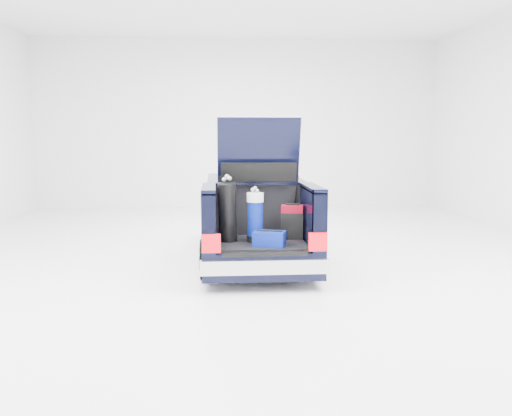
{
  "coord_description": "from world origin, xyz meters",
  "views": [
    {
      "loc": [
        -0.67,
        -9.47,
        2.2
      ],
      "look_at": [
        0.0,
        -0.5,
        0.98
      ],
      "focal_mm": 38.0,
      "sensor_mm": 36.0,
      "label": 1
    }
  ],
  "objects": [
    {
      "name": "red_suitcase",
      "position": [
        0.5,
        -1.3,
        0.86
      ],
      "size": [
        0.36,
        0.27,
        0.55
      ],
      "rotation": [
        0.0,
        0.0,
        -0.18
      ],
      "color": "maroon",
      "rests_on": "car"
    },
    {
      "name": "car",
      "position": [
        -0.0,
        0.11,
        0.67
      ],
      "size": [
        1.87,
        4.65,
        2.47
      ],
      "color": "black",
      "rests_on": "ground"
    },
    {
      "name": "ground",
      "position": [
        0.0,
        0.0,
        0.0
      ],
      "size": [
        14.0,
        14.0,
        0.0
      ],
      "primitive_type": "plane",
      "color": "white",
      "rests_on": "ground"
    },
    {
      "name": "blue_duffel",
      "position": [
        0.09,
        -1.81,
        0.71
      ],
      "size": [
        0.51,
        0.41,
        0.23
      ],
      "rotation": [
        0.0,
        0.0,
        -0.3
      ],
      "color": "navy",
      "rests_on": "car"
    },
    {
      "name": "black_golf_bag",
      "position": [
        -0.5,
        -1.44,
        1.05
      ],
      "size": [
        0.35,
        0.43,
        1.01
      ],
      "rotation": [
        0.0,
        0.0,
        -0.23
      ],
      "color": "black",
      "rests_on": "car"
    },
    {
      "name": "blue_golf_bag",
      "position": [
        -0.09,
        -1.5,
        0.98
      ],
      "size": [
        0.27,
        0.27,
        0.84
      ],
      "rotation": [
        0.0,
        0.0,
        -0.1
      ],
      "color": "black",
      "rests_on": "car"
    }
  ]
}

